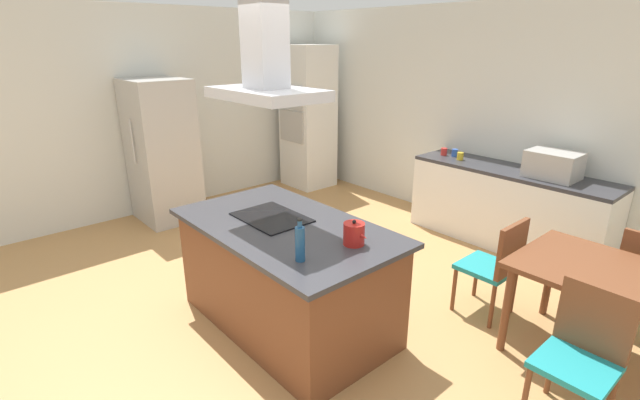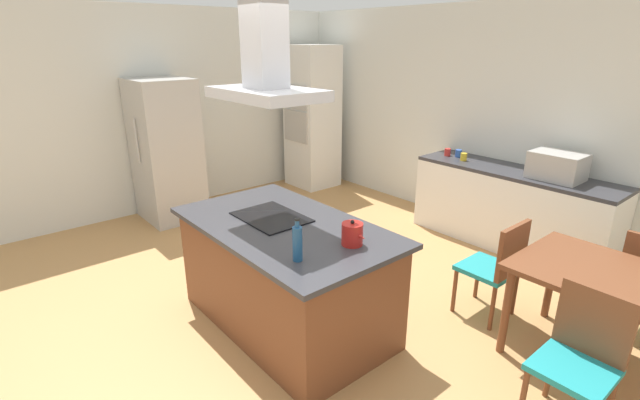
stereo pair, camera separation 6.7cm
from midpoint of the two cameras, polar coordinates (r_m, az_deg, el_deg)
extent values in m
plane|color=tan|center=(4.90, 10.71, -8.40)|extent=(16.00, 16.00, 0.00)
cube|color=silver|center=(5.90, 22.61, 9.10)|extent=(7.20, 0.10, 2.70)
cube|color=silver|center=(6.85, -14.69, 11.20)|extent=(0.10, 8.80, 2.70)
cube|color=brown|center=(3.77, -3.79, -9.67)|extent=(1.77, 0.98, 0.86)
cube|color=#333338|center=(3.58, -3.95, -3.36)|extent=(1.87, 1.08, 0.04)
cube|color=black|center=(3.70, -5.64, -2.14)|extent=(0.60, 0.44, 0.01)
cylinder|color=#B21E19|center=(3.20, 4.68, -4.29)|extent=(0.15, 0.15, 0.16)
sphere|color=black|center=(3.16, 4.73, -2.77)|extent=(0.03, 0.03, 0.03)
cone|color=#B21E19|center=(3.13, 5.92, -4.69)|extent=(0.06, 0.03, 0.04)
cylinder|color=navy|center=(2.95, -2.20, -5.56)|extent=(0.07, 0.07, 0.24)
cylinder|color=navy|center=(2.89, -2.24, -3.02)|extent=(0.03, 0.03, 0.05)
cylinder|color=black|center=(2.88, -2.24, -2.48)|extent=(0.03, 0.03, 0.01)
cube|color=white|center=(5.63, 23.13, -1.17)|extent=(2.21, 0.62, 0.86)
cube|color=#333338|center=(5.50, 23.75, 3.23)|extent=(2.21, 0.62, 0.04)
cube|color=#B2AFAA|center=(5.30, 28.02, 3.81)|extent=(0.50, 0.38, 0.28)
cylinder|color=red|center=(5.90, 16.08, 5.80)|extent=(0.08, 0.08, 0.09)
cylinder|color=#2D56B2|center=(5.88, 17.34, 5.63)|extent=(0.08, 0.08, 0.09)
cylinder|color=gold|center=(5.72, 17.96, 5.19)|extent=(0.08, 0.08, 0.09)
cube|color=white|center=(7.31, -0.70, 10.32)|extent=(0.70, 0.64, 2.20)
cube|color=#B2AFAA|center=(7.05, -2.85, 12.84)|extent=(0.56, 0.02, 0.36)
cube|color=#B2AFAA|center=(7.12, -2.78, 9.24)|extent=(0.56, 0.02, 0.48)
cube|color=#B2AFAA|center=(6.21, -18.49, 5.89)|extent=(0.80, 0.70, 1.82)
cylinder|color=beige|center=(6.01, -21.77, 6.93)|extent=(0.02, 0.02, 0.55)
cube|color=brown|center=(3.73, 34.81, -8.59)|extent=(1.40, 0.90, 0.04)
cylinder|color=brown|center=(3.76, 22.86, -12.79)|extent=(0.06, 0.06, 0.71)
cylinder|color=brown|center=(4.36, 27.47, -8.87)|extent=(0.06, 0.06, 0.71)
cube|color=teal|center=(4.16, 20.79, -8.08)|extent=(0.42, 0.42, 0.04)
cube|color=brown|center=(3.98, 23.56, -5.86)|extent=(0.04, 0.42, 0.44)
cylinder|color=brown|center=(4.20, 17.02, -10.83)|extent=(0.04, 0.04, 0.41)
cylinder|color=brown|center=(4.48, 19.60, -9.15)|extent=(0.04, 0.04, 0.41)
cylinder|color=brown|center=(4.05, 21.33, -12.55)|extent=(0.04, 0.04, 0.41)
cylinder|color=brown|center=(4.34, 23.71, -10.67)|extent=(0.04, 0.04, 0.41)
cylinder|color=brown|center=(4.81, 34.71, -9.64)|extent=(0.04, 0.04, 0.41)
cylinder|color=brown|center=(4.50, 33.39, -11.33)|extent=(0.04, 0.04, 0.41)
cube|color=teal|center=(3.24, 29.81, -18.00)|extent=(0.42, 0.42, 0.04)
cube|color=brown|center=(3.27, 31.76, -12.98)|extent=(0.42, 0.04, 0.44)
cylinder|color=brown|center=(3.28, 24.78, -21.58)|extent=(0.04, 0.04, 0.41)
cylinder|color=brown|center=(3.55, 27.47, -18.53)|extent=(0.04, 0.04, 0.41)
cube|color=#ADADB2|center=(3.47, -6.19, 13.16)|extent=(0.90, 0.55, 0.08)
cube|color=#ADADB2|center=(3.45, -6.44, 19.61)|extent=(0.28, 0.24, 0.70)
camera|label=1|loc=(0.03, -89.49, 0.18)|focal=25.42mm
camera|label=2|loc=(0.03, 90.51, -0.18)|focal=25.42mm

